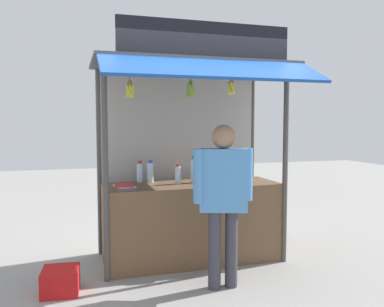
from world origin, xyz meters
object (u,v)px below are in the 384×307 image
object	(u,v)px
water_bottle_far_left	(140,172)
magazine_stack_front_right	(125,186)
banana_bunch_leftmost	(130,90)
plastic_crate	(61,281)
magazine_stack_front_left	(235,182)
banana_bunch_inner_left	(231,88)
water_bottle_mid_left	(150,172)
water_bottle_back_left	(178,175)
water_bottle_center	(222,171)
vendor_person	(223,191)
banana_bunch_inner_right	(191,90)
water_bottle_mid_right	(194,170)

from	to	relation	value
water_bottle_far_left	magazine_stack_front_right	xyz separation A→B (m)	(-0.23, -0.37, -0.10)
banana_bunch_leftmost	plastic_crate	distance (m)	1.94
banana_bunch_leftmost	magazine_stack_front_right	bearing A→B (deg)	92.64
magazine_stack_front_left	banana_bunch_inner_left	bearing A→B (deg)	-123.24
water_bottle_mid_left	water_bottle_back_left	distance (m)	0.35
water_bottle_center	banana_bunch_inner_left	xyz separation A→B (m)	(-0.16, -0.64, 0.96)
magazine_stack_front_left	vendor_person	size ratio (longest dim) A/B	0.20
vendor_person	plastic_crate	size ratio (longest dim) A/B	4.75
water_bottle_center	banana_bunch_inner_right	world-z (taller)	banana_bunch_inner_right
banana_bunch_inner_right	water_bottle_far_left	bearing A→B (deg)	118.99
water_bottle_mid_right	magazine_stack_front_right	distance (m)	0.85
banana_bunch_inner_right	plastic_crate	distance (m)	2.24
magazine_stack_front_left	water_bottle_mid_left	bearing A→B (deg)	152.89
magazine_stack_front_left	banana_bunch_leftmost	distance (m)	1.57
water_bottle_mid_left	water_bottle_center	xyz separation A→B (m)	(0.90, -0.03, -0.01)
banana_bunch_leftmost	vendor_person	world-z (taller)	banana_bunch_leftmost
water_bottle_far_left	vendor_person	size ratio (longest dim) A/B	0.16
water_bottle_far_left	magazine_stack_front_right	bearing A→B (deg)	-121.59
banana_bunch_leftmost	water_bottle_mid_right	bearing A→B (deg)	31.43
water_bottle_far_left	water_bottle_mid_right	size ratio (longest dim) A/B	0.80
magazine_stack_front_left	banana_bunch_inner_left	world-z (taller)	banana_bunch_inner_left
magazine_stack_front_right	banana_bunch_inner_left	world-z (taller)	banana_bunch_inner_left
banana_bunch_leftmost	banana_bunch_inner_right	world-z (taller)	same
banana_bunch_inner_right	plastic_crate	xyz separation A→B (m)	(-1.30, -0.06, -1.83)
banana_bunch_inner_left	water_bottle_far_left	bearing A→B (deg)	139.04
water_bottle_mid_left	banana_bunch_inner_left	distance (m)	1.38
water_bottle_far_left	banana_bunch_inner_left	distance (m)	1.47
water_bottle_center	water_bottle_back_left	bearing A→B (deg)	-164.68
magazine_stack_front_left	banana_bunch_inner_right	world-z (taller)	banana_bunch_inner_right
water_bottle_center	plastic_crate	world-z (taller)	water_bottle_center
water_bottle_center	water_bottle_mid_right	distance (m)	0.44
water_bottle_back_left	plastic_crate	distance (m)	1.66
magazine_stack_front_right	water_bottle_mid_right	bearing A→B (deg)	8.90
water_bottle_mid_right	banana_bunch_inner_left	xyz separation A→B (m)	(0.25, -0.50, 0.92)
water_bottle_mid_right	banana_bunch_inner_right	size ratio (longest dim) A/B	1.13
water_bottle_back_left	banana_bunch_inner_right	size ratio (longest dim) A/B	0.83
water_bottle_back_left	magazine_stack_front_left	bearing A→B (deg)	-22.73
water_bottle_far_left	vendor_person	bearing A→B (deg)	-61.21
water_bottle_back_left	vendor_person	xyz separation A→B (m)	(0.22, -0.86, -0.06)
water_bottle_mid_right	banana_bunch_leftmost	world-z (taller)	banana_bunch_leftmost
banana_bunch_inner_left	vendor_person	world-z (taller)	banana_bunch_inner_left
water_bottle_back_left	banana_bunch_leftmost	distance (m)	1.19
water_bottle_mid_left	banana_bunch_inner_right	size ratio (longest dim) A/B	0.94
water_bottle_center	water_bottle_mid_right	size ratio (longest dim) A/B	0.77
water_bottle_mid_left	magazine_stack_front_right	distance (m)	0.47
water_bottle_center	plastic_crate	bearing A→B (deg)	-159.70
vendor_person	plastic_crate	bearing A→B (deg)	-173.38
water_bottle_far_left	water_bottle_mid_right	world-z (taller)	water_bottle_mid_right
magazine_stack_front_left	plastic_crate	bearing A→B (deg)	-171.41
banana_bunch_inner_right	plastic_crate	world-z (taller)	banana_bunch_inner_right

